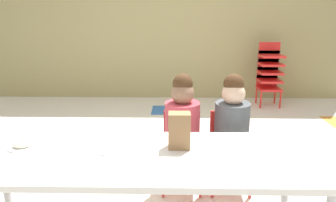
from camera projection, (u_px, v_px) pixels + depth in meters
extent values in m
cube|color=silver|center=(162.00, 173.00, 2.81)|extent=(5.73, 5.08, 0.02)
cube|color=orange|center=(209.00, 150.00, 3.23)|extent=(0.43, 0.43, 0.00)
cube|color=#336BB2|center=(167.00, 110.00, 4.54)|extent=(0.43, 0.43, 0.00)
cube|color=#478C51|center=(266.00, 173.00, 2.79)|extent=(0.43, 0.43, 0.00)
cube|color=tan|center=(168.00, 9.00, 4.87)|extent=(5.73, 0.10, 2.77)
cube|color=white|center=(139.00, 157.00, 1.85)|extent=(2.12, 0.71, 0.04)
cylinder|color=#B2B2B7|center=(4.00, 174.00, 2.23)|extent=(0.05, 0.05, 0.53)
cylinder|color=#B2B2B7|center=(287.00, 177.00, 2.19)|extent=(0.05, 0.05, 0.53)
cube|color=red|center=(182.00, 154.00, 2.46)|extent=(0.32, 0.30, 0.03)
cube|color=red|center=(182.00, 129.00, 2.57)|extent=(0.29, 0.02, 0.30)
cylinder|color=#BF3F4C|center=(182.00, 127.00, 2.40)|extent=(0.34, 0.34, 0.38)
sphere|color=#8C664C|center=(183.00, 93.00, 2.33)|extent=(0.17, 0.17, 0.17)
sphere|color=#472D19|center=(183.00, 84.00, 2.33)|extent=(0.15, 0.15, 0.15)
cylinder|color=red|center=(163.00, 179.00, 2.38)|extent=(0.02, 0.02, 0.28)
cylinder|color=red|center=(201.00, 180.00, 2.38)|extent=(0.02, 0.02, 0.28)
cylinder|color=red|center=(164.00, 163.00, 2.63)|extent=(0.02, 0.02, 0.28)
cylinder|color=red|center=(198.00, 164.00, 2.63)|extent=(0.02, 0.02, 0.28)
cube|color=red|center=(230.00, 154.00, 2.46)|extent=(0.32, 0.30, 0.03)
cube|color=red|center=(228.00, 129.00, 2.56)|extent=(0.29, 0.02, 0.30)
cylinder|color=#4C5156|center=(232.00, 127.00, 2.40)|extent=(0.28, 0.28, 0.38)
sphere|color=beige|center=(234.00, 94.00, 2.33)|extent=(0.17, 0.17, 0.17)
sphere|color=#472D19|center=(234.00, 84.00, 2.32)|extent=(0.15, 0.15, 0.15)
cylinder|color=red|center=(213.00, 180.00, 2.38)|extent=(0.02, 0.02, 0.28)
cylinder|color=red|center=(251.00, 180.00, 2.37)|extent=(0.02, 0.02, 0.28)
cylinder|color=red|center=(209.00, 164.00, 2.63)|extent=(0.02, 0.02, 0.28)
cylinder|color=red|center=(244.00, 164.00, 2.62)|extent=(0.02, 0.02, 0.28)
cube|color=red|center=(269.00, 89.00, 4.68)|extent=(0.32, 0.30, 0.03)
cube|color=red|center=(267.00, 81.00, 4.79)|extent=(0.30, 0.02, 0.18)
cube|color=red|center=(270.00, 81.00, 4.65)|extent=(0.32, 0.30, 0.03)
cube|color=red|center=(267.00, 73.00, 4.76)|extent=(0.30, 0.02, 0.18)
cube|color=red|center=(270.00, 72.00, 4.62)|extent=(0.32, 0.30, 0.03)
cube|color=red|center=(268.00, 65.00, 4.73)|extent=(0.30, 0.02, 0.18)
cube|color=red|center=(271.00, 64.00, 4.58)|extent=(0.32, 0.30, 0.03)
cube|color=red|center=(269.00, 57.00, 4.69)|extent=(0.30, 0.02, 0.18)
cube|color=red|center=(272.00, 56.00, 4.55)|extent=(0.32, 0.30, 0.03)
cube|color=red|center=(269.00, 48.00, 4.66)|extent=(0.30, 0.02, 0.18)
cylinder|color=red|center=(261.00, 100.00, 4.60)|extent=(0.02, 0.02, 0.26)
cylinder|color=red|center=(280.00, 100.00, 4.59)|extent=(0.02, 0.02, 0.26)
cylinder|color=red|center=(256.00, 95.00, 4.85)|extent=(0.02, 0.02, 0.26)
cylinder|color=red|center=(275.00, 95.00, 4.84)|extent=(0.02, 0.02, 0.26)
cube|color=#9E754C|center=(179.00, 131.00, 1.90)|extent=(0.13, 0.09, 0.22)
cylinder|color=white|center=(23.00, 146.00, 1.94)|extent=(0.18, 0.18, 0.01)
cylinder|color=white|center=(110.00, 149.00, 1.90)|extent=(0.18, 0.18, 0.01)
torus|color=white|center=(23.00, 143.00, 1.93)|extent=(0.11, 0.11, 0.03)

